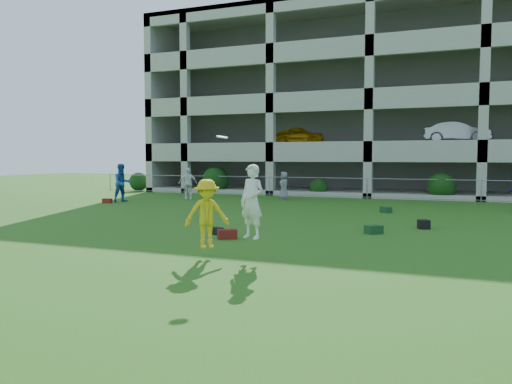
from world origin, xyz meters
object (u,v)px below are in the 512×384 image
at_px(crate_d, 424,224).
at_px(parking_garage, 387,107).
at_px(bystander_b, 188,183).
at_px(bystander_c, 284,186).
at_px(frisbee_contest, 220,210).
at_px(bystander_a, 122,183).

distance_m(crate_d, parking_garage, 21.50).
distance_m(bystander_b, bystander_c, 5.45).
height_order(bystander_c, frisbee_contest, frisbee_contest).
height_order(bystander_b, parking_garage, parking_garage).
relative_size(bystander_c, crate_d, 4.49).
bearing_deg(bystander_b, parking_garage, 23.46).
xyz_separation_m(bystander_c, parking_garage, (4.16, 11.34, 5.23)).
distance_m(bystander_b, frisbee_contest, 16.86).
distance_m(crate_d, frisbee_contest, 8.08).
relative_size(bystander_a, frisbee_contest, 0.76).
height_order(bystander_b, bystander_c, bystander_b).
xyz_separation_m(frisbee_contest, parking_garage, (0.48, 27.20, 4.87)).
xyz_separation_m(bystander_a, bystander_c, (7.65, 4.31, -0.23)).
distance_m(bystander_c, crate_d, 11.98).
bearing_deg(bystander_c, bystander_a, -96.16).
bearing_deg(bystander_a, frisbee_contest, -103.60).
height_order(frisbee_contest, parking_garage, parking_garage).
height_order(bystander_a, frisbee_contest, frisbee_contest).
relative_size(crate_d, parking_garage, 0.01).
bearing_deg(bystander_b, bystander_c, -14.11).
xyz_separation_m(bystander_a, bystander_b, (2.42, 2.77, -0.12)).
bearing_deg(crate_d, bystander_a, 163.13).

